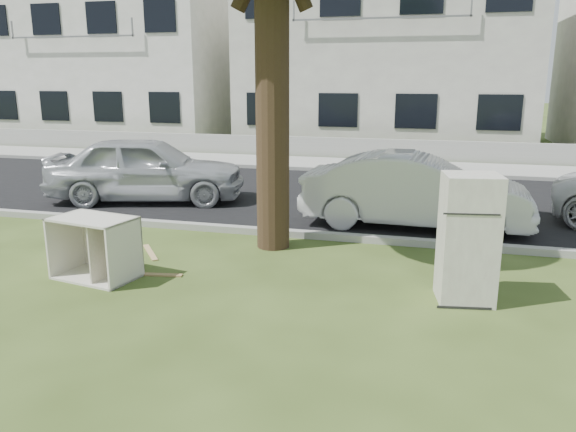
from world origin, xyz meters
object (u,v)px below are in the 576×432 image
(car_left, at_px, (147,169))
(fridge, at_px, (468,239))
(car_center, at_px, (415,191))
(cabinet, at_px, (95,248))

(car_left, bearing_deg, fridge, -137.42)
(fridge, distance_m, car_center, 3.61)
(cabinet, xyz_separation_m, car_center, (4.22, 4.00, 0.25))
(fridge, relative_size, cabinet, 1.44)
(car_center, height_order, car_left, car_left)
(cabinet, distance_m, car_center, 5.82)
(fridge, xyz_separation_m, car_center, (-0.78, 3.53, -0.12))
(fridge, bearing_deg, car_left, 138.46)
(car_center, xyz_separation_m, car_left, (-6.00, 0.78, 0.05))
(fridge, distance_m, car_left, 8.03)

